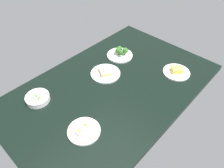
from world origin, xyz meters
TOP-DOWN VIEW (x-y plane):
  - dining_table at (0.00, 0.00)cm, footprint 155.33×97.84cm
  - plate_broccoli at (31.70, 20.20)cm, footprint 21.55×21.55cm
  - bowl_peas at (-44.31, 26.96)cm, footprint 16.12×16.12cm
  - plate_eggs at (-39.78, -14.45)cm, footprint 19.62×19.62cm
  - plate_cheese at (44.84, -26.36)cm, footprint 20.64×20.64cm
  - plate_sandwich at (6.19, 12.64)cm, footprint 22.72×22.72cm

SIDE VIEW (x-z plane):
  - dining_table at x=0.00cm, z-range 0.00..4.00cm
  - plate_eggs at x=-39.78cm, z-range 2.74..7.57cm
  - plate_cheese at x=44.84cm, z-range 2.84..7.67cm
  - plate_sandwich at x=6.19cm, z-range 3.04..7.53cm
  - bowl_peas at x=-44.31cm, z-range 3.63..8.87cm
  - plate_broccoli at x=31.70cm, z-range 2.22..10.41cm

